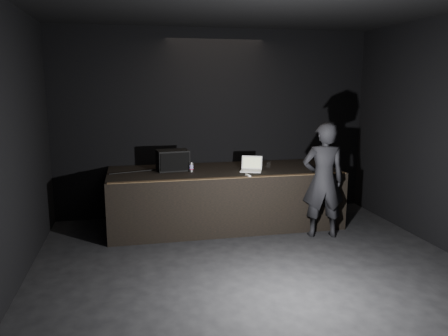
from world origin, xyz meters
TOP-DOWN VIEW (x-y plane):
  - ground at (0.00, 0.00)m, footprint 7.00×7.00m
  - room_walls at (0.00, 0.00)m, footprint 6.10×7.10m
  - stage_riser at (0.00, 2.73)m, footprint 4.00×1.50m
  - riser_lip at (0.00, 2.02)m, footprint 3.92×0.10m
  - stage_monitor at (-0.88, 2.85)m, footprint 0.57×0.45m
  - cable at (-1.55, 2.82)m, footprint 0.83×0.26m
  - laptop at (0.45, 2.53)m, footprint 0.45×0.43m
  - beer_can at (-0.58, 2.66)m, footprint 0.07×0.07m
  - plastic_cup at (0.83, 2.73)m, footprint 0.08×0.08m
  - wii_remote at (0.27, 2.08)m, footprint 0.06×0.17m
  - person at (1.46, 1.78)m, footprint 0.76×0.57m

SIDE VIEW (x-z plane):
  - ground at x=0.00m, z-range 0.00..0.00m
  - stage_riser at x=0.00m, z-range 0.00..1.00m
  - person at x=1.46m, z-range 0.00..1.89m
  - riser_lip at x=0.00m, z-range 1.00..1.01m
  - cable at x=-1.55m, z-range 1.00..1.02m
  - wii_remote at x=0.27m, z-range 1.00..1.03m
  - plastic_cup at x=0.83m, z-range 1.00..1.10m
  - laptop at x=0.45m, z-range 0.94..1.19m
  - beer_can at x=-0.58m, z-range 1.00..1.16m
  - stage_monitor at x=-0.88m, z-range 1.00..1.36m
  - room_walls at x=0.00m, z-range 0.26..3.78m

